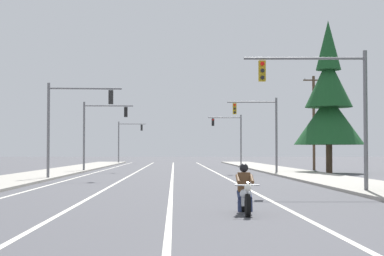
{
  "coord_description": "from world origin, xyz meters",
  "views": [
    {
      "loc": [
        0.09,
        -6.91,
        1.82
      ],
      "look_at": [
        0.85,
        20.47,
        2.81
      ],
      "focal_mm": 59.8,
      "sensor_mm": 36.0,
      "label": 1
    }
  ],
  "objects": [
    {
      "name": "lane_stripe_center",
      "position": [
        -0.05,
        45.0,
        0.0
      ],
      "size": [
        0.16,
        100.0,
        0.01
      ],
      "primitive_type": "cube",
      "color": "beige",
      "rests_on": "ground"
    },
    {
      "name": "sidewalk_kerb_left",
      "position": [
        -9.77,
        40.0,
        0.07
      ],
      "size": [
        4.4,
        110.0,
        0.14
      ],
      "primitive_type": "cube",
      "color": "#9E998E",
      "rests_on": "ground"
    },
    {
      "name": "lane_stripe_right",
      "position": [
        3.63,
        45.0,
        0.0
      ],
      "size": [
        0.16,
        100.0,
        0.01
      ],
      "primitive_type": "cube",
      "color": "beige",
      "rests_on": "ground"
    },
    {
      "name": "traffic_signal_far_left",
      "position": [
        -7.0,
        87.8,
        4.05
      ],
      "size": [
        4.07,
        0.45,
        6.2
      ],
      "color": "slate",
      "rests_on": "ground"
    },
    {
      "name": "lane_stripe_left",
      "position": [
        -3.2,
        45.0,
        0.0
      ],
      "size": [
        0.16,
        100.0,
        0.01
      ],
      "primitive_type": "cube",
      "color": "beige",
      "rests_on": "ground"
    },
    {
      "name": "traffic_signal_near_left",
      "position": [
        -6.62,
        34.2,
        4.09
      ],
      "size": [
        4.76,
        0.52,
        6.2
      ],
      "color": "slate",
      "rests_on": "ground"
    },
    {
      "name": "sidewalk_kerb_right",
      "position": [
        9.77,
        40.0,
        0.07
      ],
      "size": [
        4.4,
        110.0,
        0.14
      ],
      "primitive_type": "cube",
      "color": "#9E998E",
      "rests_on": "ground"
    },
    {
      "name": "traffic_signal_near_right",
      "position": [
        6.84,
        20.53,
        4.13
      ],
      "size": [
        5.36,
        0.37,
        6.2
      ],
      "color": "slate",
      "rests_on": "ground"
    },
    {
      "name": "traffic_signal_mid_left",
      "position": [
        -6.67,
        49.97,
        4.07
      ],
      "size": [
        4.44,
        0.37,
        6.2
      ],
      "color": "slate",
      "rests_on": "ground"
    },
    {
      "name": "traffic_signal_far_right",
      "position": [
        6.99,
        69.61,
        4.05
      ],
      "size": [
        4.08,
        0.52,
        6.2
      ],
      "color": "slate",
      "rests_on": "ground"
    },
    {
      "name": "utility_pole_right_far",
      "position": [
        13.52,
        54.11,
        4.73
      ],
      "size": [
        1.99,
        0.26,
        9.07
      ],
      "color": "#4C3828",
      "rests_on": "ground"
    },
    {
      "name": "lane_stripe_far_left",
      "position": [
        -6.61,
        45.0,
        0.0
      ],
      "size": [
        0.16,
        100.0,
        0.01
      ],
      "primitive_type": "cube",
      "color": "beige",
      "rests_on": "ground"
    },
    {
      "name": "conifer_tree_right_verge_far",
      "position": [
        12.91,
        45.62,
        5.83
      ],
      "size": [
        5.78,
        5.78,
        12.72
      ],
      "color": "#4C3828",
      "rests_on": "ground"
    },
    {
      "name": "traffic_signal_mid_right",
      "position": [
        7.32,
        45.15,
        4.05
      ],
      "size": [
        4.11,
        0.37,
        6.2
      ],
      "color": "slate",
      "rests_on": "ground"
    },
    {
      "name": "motorcycle_with_rider",
      "position": [
        2.13,
        11.55,
        0.59
      ],
      "size": [
        0.7,
        2.19,
        1.46
      ],
      "color": "black",
      "rests_on": "ground"
    }
  ]
}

